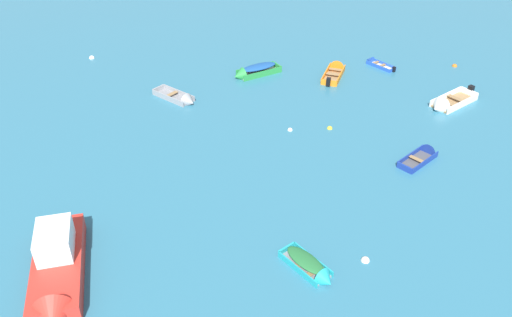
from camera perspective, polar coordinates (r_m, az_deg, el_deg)
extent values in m
cube|color=gray|center=(41.33, -8.87, 6.52)|extent=(3.35, 2.61, 0.11)
cube|color=gray|center=(41.61, -8.30, 7.02)|extent=(2.94, 1.79, 0.43)
cube|color=gray|center=(40.91, -9.49, 6.42)|extent=(2.94, 1.79, 0.43)
cube|color=gray|center=(42.41, -10.47, 7.34)|extent=(0.70, 1.06, 0.43)
cone|color=gray|center=(40.09, -7.15, 6.07)|extent=(1.25, 1.37, 1.14)
cube|color=#937047|center=(41.34, -9.07, 6.90)|extent=(0.85, 1.09, 0.03)
cube|color=beige|center=(47.35, 13.29, 9.63)|extent=(2.32, 2.20, 0.07)
cube|color=blue|center=(46.99, 12.98, 9.63)|extent=(1.90, 1.72, 0.29)
cube|color=blue|center=(47.63, 13.63, 9.87)|extent=(1.90, 1.72, 0.29)
cube|color=blue|center=(46.65, 14.52, 9.23)|extent=(0.62, 0.68, 0.29)
cone|color=blue|center=(48.01, 12.09, 10.29)|extent=(0.97, 0.99, 0.81)
cube|color=#937047|center=(47.21, 13.44, 9.76)|extent=(0.70, 0.74, 0.03)
cube|color=#937047|center=(47.61, 12.75, 10.06)|extent=(0.70, 0.74, 0.03)
cube|color=black|center=(46.55, 14.64, 9.30)|extent=(0.32, 0.32, 0.41)
cube|color=#4C4C51|center=(34.84, 16.99, -0.25)|extent=(2.53, 2.80, 0.10)
cube|color=navy|center=(34.97, 16.29, 0.31)|extent=(1.87, 2.30, 0.39)
cube|color=navy|center=(34.56, 17.78, -0.42)|extent=(1.87, 2.30, 0.39)
cube|color=navy|center=(33.68, 15.72, -0.99)|extent=(0.90, 0.75, 0.39)
cone|color=navy|center=(35.91, 18.31, 0.89)|extent=(1.22, 1.17, 1.04)
cube|color=#937047|center=(34.61, 16.92, -0.04)|extent=(0.94, 0.84, 0.03)
cube|color=gray|center=(26.35, 5.31, -11.48)|extent=(2.59, 2.50, 0.09)
cube|color=teal|center=(26.53, 6.17, -10.74)|extent=(2.04, 1.89, 0.35)
cube|color=teal|center=(25.98, 4.46, -11.82)|extent=(2.04, 1.89, 0.35)
cube|color=teal|center=(26.94, 3.31, -9.73)|extent=(0.79, 0.84, 0.35)
cone|color=teal|center=(25.58, 7.57, -12.93)|extent=(1.15, 1.17, 1.02)
cube|color=#937047|center=(26.28, 5.12, -11.00)|extent=(0.85, 0.89, 0.03)
cube|color=#937047|center=(25.90, 6.35, -11.94)|extent=(0.85, 0.89, 0.03)
ellipsoid|color=#236633|center=(26.06, 5.36, -10.85)|extent=(2.39, 2.31, 0.28)
cube|color=#99754C|center=(44.72, 8.31, 8.76)|extent=(1.78, 3.47, 0.12)
cube|color=orange|center=(44.74, 7.54, 9.09)|extent=(0.74, 3.40, 0.47)
cube|color=orange|center=(44.55, 9.12, 8.84)|extent=(0.74, 3.40, 0.47)
cube|color=orange|center=(43.10, 7.84, 8.07)|extent=(1.22, 0.36, 0.47)
cone|color=orange|center=(46.25, 8.81, 9.86)|extent=(1.32, 1.01, 1.19)
cube|color=#937047|center=(44.44, 8.29, 8.99)|extent=(1.16, 0.57, 0.03)
cube|color=#937047|center=(45.35, 8.56, 9.48)|extent=(1.16, 0.57, 0.03)
cube|color=black|center=(42.90, 7.82, 8.20)|extent=(0.37, 0.38, 0.66)
cube|color=red|center=(27.27, -20.52, -10.87)|extent=(4.46, 6.79, 0.96)
cube|color=white|center=(27.01, -20.90, -8.22)|extent=(2.36, 2.75, 1.27)
cube|color=black|center=(26.08, -21.17, -9.28)|extent=(1.49, 0.74, 0.56)
cube|color=beige|center=(44.80, 0.31, 9.18)|extent=(3.48, 3.12, 0.12)
cube|color=#288C3D|center=(44.22, 0.74, 9.10)|extent=(2.89, 2.34, 0.49)
cube|color=#288C3D|center=(45.23, -0.12, 9.68)|extent=(2.89, 2.34, 0.49)
cube|color=#288C3D|center=(45.61, 2.30, 9.87)|extent=(0.89, 1.07, 0.49)
cone|color=#288C3D|center=(43.85, -1.84, 8.90)|extent=(1.42, 1.48, 1.23)
cube|color=#937047|center=(44.77, 0.52, 9.56)|extent=(1.02, 1.14, 0.03)
ellipsoid|color=#19478C|center=(44.57, 0.31, 9.84)|extent=(3.21, 2.89, 0.38)
cube|color=#99754C|center=(42.77, 20.52, 5.68)|extent=(3.57, 3.64, 0.13)
cube|color=white|center=(42.35, 21.40, 5.51)|extent=(2.73, 2.84, 0.53)
cube|color=white|center=(43.01, 19.76, 6.31)|extent=(2.73, 2.84, 0.53)
cube|color=white|center=(44.21, 21.96, 6.57)|extent=(1.17, 1.13, 0.53)
cone|color=white|center=(41.11, 19.03, 5.21)|extent=(1.65, 1.64, 1.45)
cube|color=#937047|center=(42.79, 20.75, 6.11)|extent=(1.25, 1.22, 0.03)
cube|color=#937047|center=(41.91, 19.90, 5.71)|extent=(1.25, 1.22, 0.03)
cube|color=black|center=(44.26, 22.13, 6.83)|extent=(0.53, 0.53, 0.74)
sphere|color=silver|center=(27.11, 11.69, -10.73)|extent=(0.43, 0.43, 0.43)
sphere|color=yellow|center=(37.17, 7.95, 3.21)|extent=(0.38, 0.38, 0.38)
sphere|color=silver|center=(36.70, 3.69, 3.06)|extent=(0.34, 0.34, 0.34)
sphere|color=orange|center=(49.30, 20.60, 9.28)|extent=(0.43, 0.43, 0.43)
sphere|color=silver|center=(50.02, -17.27, 10.28)|extent=(0.48, 0.48, 0.48)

